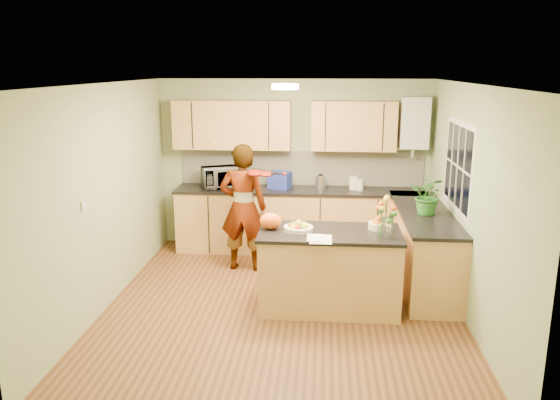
{
  "coord_description": "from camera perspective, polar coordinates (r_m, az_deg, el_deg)",
  "views": [
    {
      "loc": [
        0.45,
        -5.78,
        2.69
      ],
      "look_at": [
        -0.07,
        0.5,
        1.13
      ],
      "focal_mm": 35.0,
      "sensor_mm": 36.0,
      "label": 1
    }
  ],
  "objects": [
    {
      "name": "ceiling",
      "position": [
        5.8,
        0.31,
        12.05
      ],
      "size": [
        4.0,
        4.5,
        0.02
      ],
      "primitive_type": "cube",
      "color": "white",
      "rests_on": "wall_back"
    },
    {
      "name": "violinist",
      "position": [
        7.24,
        -3.86,
        -0.8
      ],
      "size": [
        0.64,
        0.44,
        1.71
      ],
      "primitive_type": "imported",
      "rotation": [
        0.0,
        0.0,
        3.09
      ],
      "color": "#D8A584",
      "rests_on": "floor"
    },
    {
      "name": "right_counter",
      "position": [
        7.1,
        14.69,
        -4.76
      ],
      "size": [
        0.62,
        2.24,
        0.94
      ],
      "color": "tan",
      "rests_on": "floor"
    },
    {
      "name": "wall_right",
      "position": [
        6.16,
        19.19,
        -0.39
      ],
      "size": [
        0.02,
        4.5,
        2.5
      ],
      "primitive_type": "cube",
      "color": "#93A475",
      "rests_on": "floor"
    },
    {
      "name": "blue_box",
      "position": [
        7.94,
        -0.04,
        2.09
      ],
      "size": [
        0.36,
        0.3,
        0.24
      ],
      "primitive_type": "cube",
      "rotation": [
        0.0,
        0.0,
        -0.29
      ],
      "color": "navy",
      "rests_on": "back_counter"
    },
    {
      "name": "boiler",
      "position": [
        8.01,
        13.84,
        7.83
      ],
      "size": [
        0.4,
        0.3,
        0.86
      ],
      "color": "silver",
      "rests_on": "wall_back"
    },
    {
      "name": "flower_vase",
      "position": [
        5.84,
        11.23,
        -0.87
      ],
      "size": [
        0.26,
        0.26,
        0.49
      ],
      "rotation": [
        0.0,
        0.0,
        0.34
      ],
      "color": "silver",
      "rests_on": "peninsula_island"
    },
    {
      "name": "splashback",
      "position": [
        8.16,
        2.22,
        3.38
      ],
      "size": [
        3.6,
        0.02,
        0.52
      ],
      "primitive_type": "cube",
      "color": "silver",
      "rests_on": "back_counter"
    },
    {
      "name": "window_right",
      "position": [
        6.66,
        18.1,
        3.38
      ],
      "size": [
        0.01,
        1.3,
        1.05
      ],
      "color": "silver",
      "rests_on": "wall_right"
    },
    {
      "name": "floor",
      "position": [
        6.39,
        0.28,
        -10.97
      ],
      "size": [
        4.5,
        4.5,
        0.0
      ],
      "primitive_type": "plane",
      "color": "#513017",
      "rests_on": "ground"
    },
    {
      "name": "microwave",
      "position": [
        8.04,
        -6.12,
        2.37
      ],
      "size": [
        0.65,
        0.56,
        0.3
      ],
      "primitive_type": "imported",
      "rotation": [
        0.0,
        0.0,
        0.43
      ],
      "color": "silver",
      "rests_on": "back_counter"
    },
    {
      "name": "orange_bag",
      "position": [
        6.11,
        -1.0,
        -2.2
      ],
      "size": [
        0.29,
        0.27,
        0.18
      ],
      "primitive_type": "ellipsoid",
      "rotation": [
        0.0,
        0.0,
        -0.31
      ],
      "color": "orange",
      "rests_on": "peninsula_island"
    },
    {
      "name": "fruit_dish",
      "position": [
        6.05,
        1.94,
        -2.8
      ],
      "size": [
        0.32,
        0.32,
        0.11
      ],
      "color": "beige",
      "rests_on": "peninsula_island"
    },
    {
      "name": "wall_left",
      "position": [
        6.44,
        -17.74,
        0.33
      ],
      "size": [
        0.02,
        4.5,
        2.5
      ],
      "primitive_type": "cube",
      "color": "#93A475",
      "rests_on": "floor"
    },
    {
      "name": "wall_back",
      "position": [
        8.17,
        1.52,
        3.76
      ],
      "size": [
        4.0,
        0.02,
        2.5
      ],
      "primitive_type": "cube",
      "color": "#93A475",
      "rests_on": "floor"
    },
    {
      "name": "wall_front",
      "position": [
        3.84,
        -2.35,
        -8.09
      ],
      "size": [
        4.0,
        0.02,
        2.5
      ],
      "primitive_type": "cube",
      "color": "#93A475",
      "rests_on": "floor"
    },
    {
      "name": "peninsula_island",
      "position": [
        6.21,
        5.16,
        -7.26
      ],
      "size": [
        1.57,
        0.81,
        0.9
      ],
      "color": "tan",
      "rests_on": "floor"
    },
    {
      "name": "upper_cabinets",
      "position": [
        7.93,
        0.2,
        7.83
      ],
      "size": [
        3.2,
        0.34,
        0.7
      ],
      "color": "tan",
      "rests_on": "wall_back"
    },
    {
      "name": "potted_plant",
      "position": [
        6.75,
        15.29,
        0.46
      ],
      "size": [
        0.54,
        0.51,
        0.47
      ],
      "primitive_type": "imported",
      "rotation": [
        0.0,
        0.0,
        -0.42
      ],
      "color": "#2E7226",
      "rests_on": "right_counter"
    },
    {
      "name": "kettle",
      "position": [
        7.92,
        4.26,
        1.91
      ],
      "size": [
        0.14,
        0.14,
        0.27
      ],
      "rotation": [
        0.0,
        0.0,
        0.26
      ],
      "color": "silver",
      "rests_on": "back_counter"
    },
    {
      "name": "back_counter",
      "position": [
        8.05,
        2.08,
        -2.1
      ],
      "size": [
        3.64,
        0.62,
        0.94
      ],
      "color": "tan",
      "rests_on": "floor"
    },
    {
      "name": "violin",
      "position": [
        6.88,
        -2.56,
        2.83
      ],
      "size": [
        0.68,
        0.59,
        0.17
      ],
      "primitive_type": null,
      "rotation": [
        0.17,
        0.0,
        -0.61
      ],
      "color": "#520E05",
      "rests_on": "violinist"
    },
    {
      "name": "jar_white",
      "position": [
        7.91,
        8.35,
        1.57
      ],
      "size": [
        0.11,
        0.11,
        0.16
      ],
      "primitive_type": "cylinder",
      "rotation": [
        0.0,
        0.0,
        0.06
      ],
      "color": "silver",
      "rests_on": "back_counter"
    },
    {
      "name": "ceiling_lamp",
      "position": [
        6.1,
        0.53,
        11.77
      ],
      "size": [
        0.3,
        0.3,
        0.07
      ],
      "color": "#FFEABF",
      "rests_on": "ceiling"
    },
    {
      "name": "light_switch",
      "position": [
        5.89,
        -19.82,
        -0.56
      ],
      "size": [
        0.02,
        0.09,
        0.09
      ],
      "primitive_type": "cube",
      "color": "silver",
      "rests_on": "wall_left"
    },
    {
      "name": "jar_cream",
      "position": [
        7.97,
        7.69,
        1.79
      ],
      "size": [
        0.16,
        0.16,
        0.19
      ],
      "primitive_type": "cylinder",
      "rotation": [
        0.0,
        0.0,
        -0.34
      ],
      "color": "beige",
      "rests_on": "back_counter"
    },
    {
      "name": "orange_bowl",
      "position": [
        6.22,
        10.34,
        -2.43
      ],
      "size": [
        0.25,
        0.25,
        0.14
      ],
      "color": "beige",
      "rests_on": "peninsula_island"
    },
    {
      "name": "papers",
      "position": [
        5.77,
        4.28,
        -4.09
      ],
      "size": [
        0.23,
        0.32,
        0.01
      ],
      "primitive_type": "cube",
      "color": "white",
      "rests_on": "peninsula_island"
    }
  ]
}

